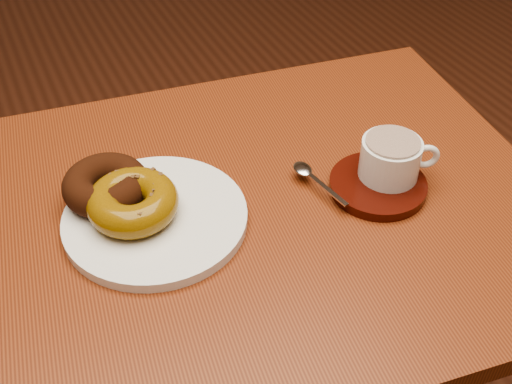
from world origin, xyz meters
name	(u,v)px	position (x,y,z in m)	size (l,w,h in m)	color
cafe_table	(244,270)	(-0.05, 0.16, 0.68)	(0.94, 0.75, 0.81)	brown
donut_plate	(156,218)	(-0.17, 0.18, 0.82)	(0.24, 0.24, 0.01)	white
donut_cinnamon	(106,185)	(-0.22, 0.24, 0.85)	(0.12, 0.12, 0.04)	#32150A
donut_caramel	(133,202)	(-0.19, 0.19, 0.85)	(0.15, 0.15, 0.04)	#825B0E
saucer	(378,185)	(0.13, 0.11, 0.82)	(0.14, 0.14, 0.01)	#360C07
coffee_cup	(391,158)	(0.16, 0.12, 0.85)	(0.11, 0.08, 0.06)	white
teaspoon	(307,172)	(0.05, 0.17, 0.83)	(0.03, 0.11, 0.01)	silver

